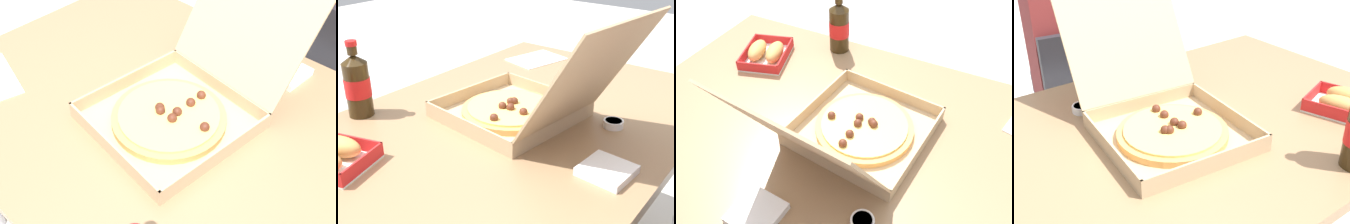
% 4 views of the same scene
% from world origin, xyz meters
% --- Properties ---
extents(dining_table, '(1.39, 0.89, 0.71)m').
position_xyz_m(dining_table, '(0.00, 0.00, 0.64)').
color(dining_table, '#997551').
rests_on(dining_table, ground_plane).
extents(pizza_box_open, '(0.40, 0.56, 0.34)m').
position_xyz_m(pizza_box_open, '(-0.03, 0.02, 0.76)').
color(pizza_box_open, tan).
rests_on(pizza_box_open, dining_table).
extents(bread_side_box, '(0.20, 0.23, 0.06)m').
position_xyz_m(bread_side_box, '(0.43, -0.20, 0.74)').
color(bread_side_box, white).
rests_on(bread_side_box, dining_table).
extents(cola_bottle, '(0.07, 0.07, 0.22)m').
position_xyz_m(cola_bottle, '(0.22, -0.38, 0.81)').
color(cola_bottle, '#33230F').
rests_on(cola_bottle, dining_table).
extents(napkin_pile, '(0.12, 0.12, 0.02)m').
position_xyz_m(napkin_pile, '(0.07, 0.33, 0.72)').
color(napkin_pile, white).
rests_on(napkin_pile, dining_table).
extents(dipping_sauce_cup, '(0.06, 0.06, 0.02)m').
position_xyz_m(dipping_sauce_cup, '(-0.16, 0.24, 0.72)').
color(dipping_sauce_cup, white).
rests_on(dipping_sauce_cup, dining_table).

